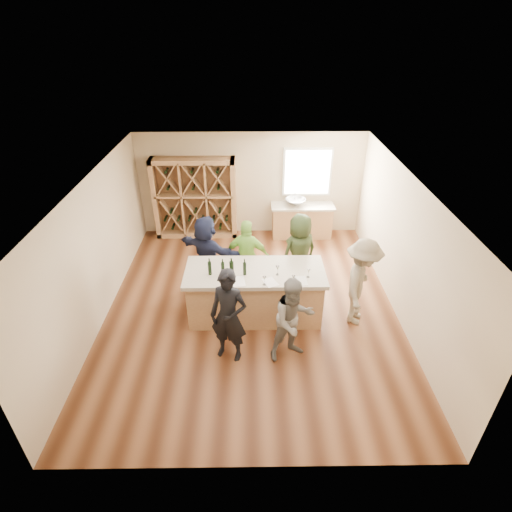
{
  "coord_description": "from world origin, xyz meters",
  "views": [
    {
      "loc": [
        0.01,
        -6.68,
        5.34
      ],
      "look_at": [
        0.1,
        0.2,
        1.15
      ],
      "focal_mm": 28.0,
      "sensor_mm": 36.0,
      "label": 1
    }
  ],
  "objects_px": {
    "wine_bottle_e": "(245,269)",
    "wine_bottle_c": "(223,269)",
    "person_near_left": "(229,316)",
    "person_near_right": "(293,320)",
    "tasting_counter_base": "(255,295)",
    "wine_bottle_a": "(210,268)",
    "person_far_right": "(299,252)",
    "person_server": "(361,283)",
    "person_far_mid": "(247,256)",
    "person_far_left": "(207,252)",
    "sink": "(296,202)",
    "wine_bottle_d": "(232,269)",
    "wine_rack": "(195,198)"
  },
  "relations": [
    {
      "from": "tasting_counter_base",
      "to": "wine_rack",
      "type": "bearing_deg",
      "value": 114.23
    },
    {
      "from": "wine_rack",
      "to": "person_server",
      "type": "xyz_separation_m",
      "value": [
        3.61,
        -3.69,
        -0.18
      ]
    },
    {
      "from": "person_far_right",
      "to": "person_far_left",
      "type": "xyz_separation_m",
      "value": [
        -2.03,
        0.05,
        -0.03
      ]
    },
    {
      "from": "person_server",
      "to": "person_far_left",
      "type": "distance_m",
      "value": 3.34
    },
    {
      "from": "tasting_counter_base",
      "to": "wine_bottle_a",
      "type": "height_order",
      "value": "wine_bottle_a"
    },
    {
      "from": "sink",
      "to": "person_near_left",
      "type": "xyz_separation_m",
      "value": [
        -1.59,
        -4.58,
        -0.11
      ]
    },
    {
      "from": "wine_bottle_e",
      "to": "person_server",
      "type": "bearing_deg",
      "value": -1.59
    },
    {
      "from": "person_near_right",
      "to": "person_server",
      "type": "height_order",
      "value": "person_server"
    },
    {
      "from": "tasting_counter_base",
      "to": "person_far_right",
      "type": "relative_size",
      "value": 1.47
    },
    {
      "from": "wine_bottle_c",
      "to": "person_far_mid",
      "type": "distance_m",
      "value": 1.2
    },
    {
      "from": "sink",
      "to": "tasting_counter_base",
      "type": "bearing_deg",
      "value": -108.2
    },
    {
      "from": "person_far_left",
      "to": "wine_rack",
      "type": "bearing_deg",
      "value": -47.09
    },
    {
      "from": "person_near_right",
      "to": "tasting_counter_base",
      "type": "bearing_deg",
      "value": 97.26
    },
    {
      "from": "wine_bottle_e",
      "to": "wine_bottle_c",
      "type": "bearing_deg",
      "value": 178.77
    },
    {
      "from": "person_far_mid",
      "to": "person_near_left",
      "type": "bearing_deg",
      "value": 92.12
    },
    {
      "from": "person_near_left",
      "to": "person_far_right",
      "type": "height_order",
      "value": "person_near_left"
    },
    {
      "from": "person_far_right",
      "to": "sink",
      "type": "bearing_deg",
      "value": -121.17
    },
    {
      "from": "person_far_right",
      "to": "person_far_left",
      "type": "bearing_deg",
      "value": -29.07
    },
    {
      "from": "sink",
      "to": "person_near_left",
      "type": "height_order",
      "value": "person_near_left"
    },
    {
      "from": "wine_bottle_c",
      "to": "person_near_right",
      "type": "height_order",
      "value": "person_near_right"
    },
    {
      "from": "person_server",
      "to": "person_far_right",
      "type": "xyz_separation_m",
      "value": [
        -1.05,
        1.22,
        -0.03
      ]
    },
    {
      "from": "wine_bottle_a",
      "to": "person_server",
      "type": "distance_m",
      "value": 2.91
    },
    {
      "from": "person_near_right",
      "to": "person_near_left",
      "type": "bearing_deg",
      "value": 157.86
    },
    {
      "from": "wine_rack",
      "to": "person_near_left",
      "type": "xyz_separation_m",
      "value": [
        1.11,
        -4.65,
        -0.19
      ]
    },
    {
      "from": "wine_bottle_d",
      "to": "person_server",
      "type": "distance_m",
      "value": 2.49
    },
    {
      "from": "tasting_counter_base",
      "to": "person_far_mid",
      "type": "bearing_deg",
      "value": 99.56
    },
    {
      "from": "sink",
      "to": "wine_rack",
      "type": "bearing_deg",
      "value": 178.51
    },
    {
      "from": "person_server",
      "to": "person_far_right",
      "type": "height_order",
      "value": "person_server"
    },
    {
      "from": "tasting_counter_base",
      "to": "person_far_left",
      "type": "height_order",
      "value": "person_far_left"
    },
    {
      "from": "person_far_left",
      "to": "wine_bottle_c",
      "type": "bearing_deg",
      "value": 140.72
    },
    {
      "from": "sink",
      "to": "person_near_right",
      "type": "height_order",
      "value": "person_near_right"
    },
    {
      "from": "person_near_right",
      "to": "person_server",
      "type": "relative_size",
      "value": 0.89
    },
    {
      "from": "person_near_left",
      "to": "wine_bottle_c",
      "type": "bearing_deg",
      "value": 116.29
    },
    {
      "from": "wine_bottle_c",
      "to": "wine_bottle_d",
      "type": "distance_m",
      "value": 0.19
    },
    {
      "from": "person_near_right",
      "to": "sink",
      "type": "bearing_deg",
      "value": 62.0
    },
    {
      "from": "tasting_counter_base",
      "to": "wine_bottle_d",
      "type": "height_order",
      "value": "wine_bottle_d"
    },
    {
      "from": "person_server",
      "to": "person_far_left",
      "type": "height_order",
      "value": "person_server"
    },
    {
      "from": "wine_bottle_c",
      "to": "person_far_mid",
      "type": "xyz_separation_m",
      "value": [
        0.45,
        1.05,
        -0.37
      ]
    },
    {
      "from": "person_far_mid",
      "to": "tasting_counter_base",
      "type": "bearing_deg",
      "value": 110.1
    },
    {
      "from": "wine_bottle_c",
      "to": "person_far_right",
      "type": "height_order",
      "value": "person_far_right"
    },
    {
      "from": "person_near_left",
      "to": "tasting_counter_base",
      "type": "bearing_deg",
      "value": 86.38
    },
    {
      "from": "wine_bottle_c",
      "to": "person_near_right",
      "type": "relative_size",
      "value": 0.16
    },
    {
      "from": "sink",
      "to": "person_near_left",
      "type": "bearing_deg",
      "value": -109.11
    },
    {
      "from": "wine_bottle_d",
      "to": "wine_bottle_e",
      "type": "height_order",
      "value": "wine_bottle_d"
    },
    {
      "from": "sink",
      "to": "person_far_mid",
      "type": "distance_m",
      "value": 2.82
    },
    {
      "from": "tasting_counter_base",
      "to": "person_near_left",
      "type": "bearing_deg",
      "value": -111.78
    },
    {
      "from": "wine_rack",
      "to": "person_far_left",
      "type": "relative_size",
      "value": 1.29
    },
    {
      "from": "wine_bottle_c",
      "to": "person_far_right",
      "type": "bearing_deg",
      "value": 35.94
    },
    {
      "from": "person_near_left",
      "to": "person_far_mid",
      "type": "distance_m",
      "value": 2.1
    },
    {
      "from": "wine_bottle_c",
      "to": "tasting_counter_base",
      "type": "bearing_deg",
      "value": 11.8
    }
  ]
}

